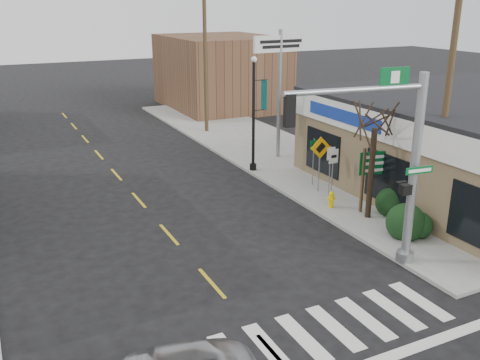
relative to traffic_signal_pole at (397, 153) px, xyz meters
name	(u,v)px	position (x,y,z in m)	size (l,w,h in m)	color
ground	(277,357)	(-5.45, -2.38, -3.88)	(140.00, 140.00, 0.00)	black
sidewalk_right	(302,166)	(3.55, 10.62, -3.81)	(6.00, 38.00, 0.13)	gray
center_line	(169,234)	(-5.45, 5.62, -3.87)	(0.12, 56.00, 0.01)	gold
crosswalk	(269,348)	(-5.45, -1.98, -3.87)	(11.00, 2.20, 0.01)	silver
bldg_distant_right	(220,72)	(6.55, 27.62, -1.08)	(8.00, 10.00, 5.60)	brown
traffic_signal_pole	(397,153)	(0.00, 0.00, 0.00)	(4.97, 0.38, 6.30)	#929399
guide_sign	(376,169)	(2.75, 4.02, -2.02)	(1.52, 0.13, 2.66)	#4C3A23
fire_hydrant	(331,199)	(1.35, 4.98, -3.38)	(0.22, 0.22, 0.68)	#EFC600
ped_crossing_sign	(320,154)	(1.97, 6.82, -2.01)	(0.98, 0.07, 2.52)	gray
lamp_post	(255,106)	(0.91, 10.97, -0.50)	(0.73, 0.57, 5.60)	black
dance_center_sign	(280,62)	(3.19, 12.54, 1.32)	(3.16, 0.20, 6.72)	gray
bare_tree	(376,111)	(2.05, 3.49, 0.48)	(2.69, 2.69, 5.37)	black
shrub_front	(406,223)	(2.07, 1.45, -3.22)	(1.41, 1.41, 1.06)	#153A19
shrub_back	(391,203)	(3.09, 3.38, -3.28)	(1.23, 1.23, 0.93)	black
utility_pole_near	(447,101)	(4.05, 2.09, 0.91)	(1.58, 0.24, 9.07)	#453522
utility_pole_far	(205,56)	(2.05, 19.84, 1.03)	(1.62, 0.24, 9.33)	#41321B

